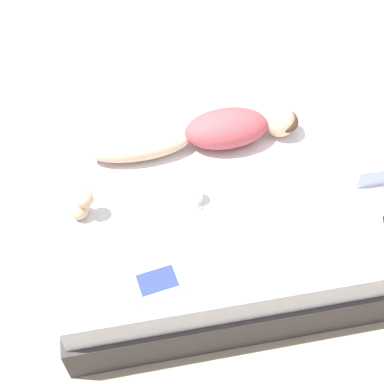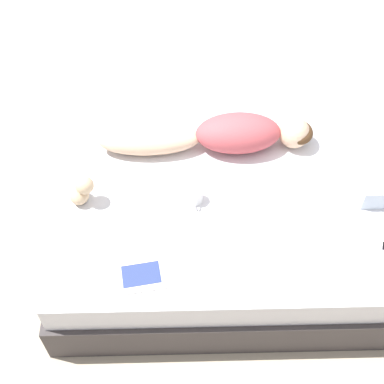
% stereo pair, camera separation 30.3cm
% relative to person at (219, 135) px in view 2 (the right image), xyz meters
% --- Properties ---
extents(ground_plane, '(12.00, 12.00, 0.00)m').
position_rel_person_xyz_m(ground_plane, '(0.23, 0.14, -0.59)').
color(ground_plane, '#B7A88E').
extents(bed, '(1.82, 2.24, 0.49)m').
position_rel_person_xyz_m(bed, '(0.23, 0.14, -0.35)').
color(bed, '#383333').
rests_on(bed, ground_plane).
extents(person, '(0.30, 1.31, 0.22)m').
position_rel_person_xyz_m(person, '(0.00, 0.00, 0.00)').
color(person, '#DBB28E').
rests_on(person, bed).
extents(open_magazine, '(0.44, 0.34, 0.01)m').
position_rel_person_xyz_m(open_magazine, '(0.81, -0.46, -0.09)').
color(open_magazine, silver).
rests_on(open_magazine, bed).
extents(coffee_mug, '(0.13, 0.09, 0.08)m').
position_rel_person_xyz_m(coffee_mug, '(0.42, -0.16, -0.06)').
color(coffee_mug, white).
rests_on(coffee_mug, bed).
extents(plush_toy, '(0.12, 0.15, 0.19)m').
position_rel_person_xyz_m(plush_toy, '(0.41, -0.79, -0.01)').
color(plush_toy, '#D1B289').
rests_on(plush_toy, bed).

